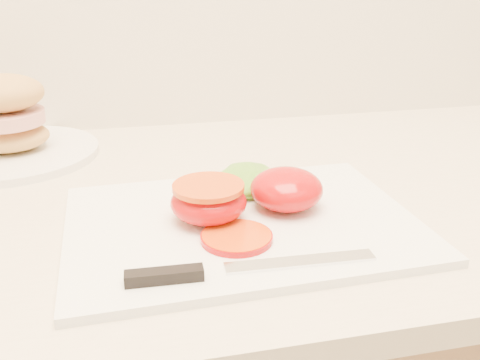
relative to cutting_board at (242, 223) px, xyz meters
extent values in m
cube|color=white|center=(0.00, 0.00, 0.00)|extent=(0.40, 0.30, 0.01)
ellipsoid|color=#B70200|center=(0.06, 0.02, 0.03)|extent=(0.09, 0.09, 0.05)
ellipsoid|color=#B70200|center=(-0.04, 0.01, 0.03)|extent=(0.09, 0.09, 0.04)
cylinder|color=red|center=(-0.04, 0.01, 0.05)|extent=(0.08, 0.08, 0.01)
cylinder|color=#D14509|center=(-0.02, -0.05, 0.01)|extent=(0.07, 0.07, 0.01)
ellipsoid|color=#67AA2D|center=(0.03, 0.09, 0.02)|extent=(0.13, 0.13, 0.02)
cube|color=silver|center=(0.03, -0.11, 0.01)|extent=(0.15, 0.03, 0.00)
cube|color=black|center=(-0.10, -0.11, 0.01)|extent=(0.07, 0.02, 0.01)
cylinder|color=white|center=(-0.30, 0.31, 0.00)|extent=(0.27, 0.27, 0.01)
ellipsoid|color=#B58445|center=(-0.30, 0.31, 0.03)|extent=(0.12, 0.10, 0.04)
cylinder|color=#D8938C|center=(-0.30, 0.31, 0.06)|extent=(0.12, 0.12, 0.02)
ellipsoid|color=#B58445|center=(-0.30, 0.31, 0.10)|extent=(0.12, 0.10, 0.06)
camera|label=1|loc=(-0.12, -0.54, 0.28)|focal=40.00mm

